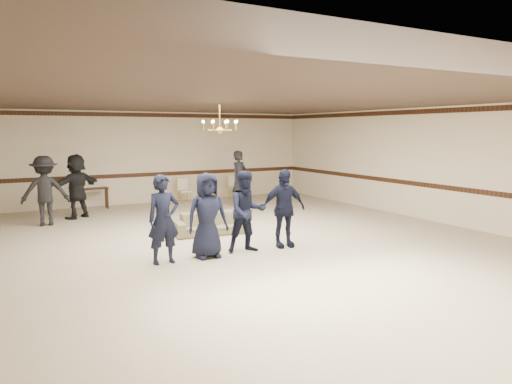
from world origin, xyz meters
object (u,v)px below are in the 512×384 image
settee (211,224)px  adult_right (240,179)px  banquet_chair_left (184,191)px  banquet_chair_mid (211,189)px  boy_d (283,208)px  adult_mid (77,186)px  boy_a (164,219)px  boy_c (247,212)px  adult_left (45,191)px  boy_b (207,215)px  console_table (95,198)px  banquet_chair_right (235,187)px  chandelier (220,116)px

settee → adult_right: (2.54, 3.45, 0.68)m
banquet_chair_left → banquet_chair_mid: 1.00m
boy_d → adult_mid: 6.74m
boy_a → boy_c: size_ratio=1.00×
boy_c → adult_left: size_ratio=0.91×
boy_c → adult_mid: size_ratio=0.91×
boy_b → adult_mid: 6.01m
boy_c → adult_mid: (-2.56, 5.78, 0.08)m
boy_b → adult_mid: (-1.66, 5.78, 0.08)m
adult_left → banquet_chair_mid: 5.98m
banquet_chair_mid → banquet_chair_left: bearing=177.1°
settee → console_table: (-1.82, 5.28, 0.08)m
boy_a → banquet_chair_left: boy_a is taller
boy_a → boy_b: 0.90m
boy_c → boy_d: bearing=7.8°
boy_d → adult_mid: adult_mid is taller
boy_b → boy_d: same height
boy_d → banquet_chair_left: boy_d is taller
adult_left → banquet_chair_right: 6.93m
adult_right → banquet_chair_right: adult_right is taller
boy_b → boy_d: bearing=2.0°
boy_b → boy_a: bearing=-178.0°
adult_left → boy_a: bearing=114.2°
boy_b → console_table: boy_b is taller
boy_d → banquet_chair_left: bearing=96.0°
banquet_chair_right → banquet_chair_left: bearing=-174.2°
adult_mid → banquet_chair_right: 5.89m
banquet_chair_mid → adult_right: bearing=-80.4°
boy_a → adult_right: (4.34, 5.38, 0.08)m
banquet_chair_left → banquet_chair_right: bearing=-3.1°
banquet_chair_left → console_table: bearing=173.1°
adult_mid → banquet_chair_mid: size_ratio=2.15×
chandelier → banquet_chair_left: bearing=79.3°
boy_b → banquet_chair_left: boy_b is taller
adult_right → banquet_chair_right: bearing=43.7°
banquet_chair_right → adult_mid: bearing=-162.1°
banquet_chair_left → adult_right: bearing=-53.3°
settee → banquet_chair_mid: banquet_chair_mid is taller
adult_mid → console_table: (0.74, 1.43, -0.59)m
boy_c → settee: (-0.00, 1.93, -0.59)m
banquet_chair_mid → console_table: 4.01m
adult_right → settee: bearing=-151.4°
boy_b → boy_c: size_ratio=1.00×
banquet_chair_mid → console_table: size_ratio=1.06×
boy_c → banquet_chair_left: bearing=88.3°
boy_c → banquet_chair_left: boy_c is taller
banquet_chair_left → banquet_chair_mid: same height
settee → adult_mid: 4.67m
boy_b → adult_left: 5.69m
adult_left → boy_c: bearing=130.4°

